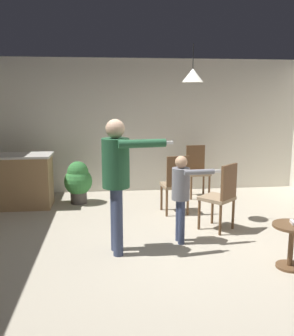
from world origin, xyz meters
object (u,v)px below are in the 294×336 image
at_px(person_adult, 117,172).
at_px(potted_plant_corner, 78,180).
at_px(dining_chair_near_wall, 197,169).
at_px(side_table_by_couch, 291,241).
at_px(dining_chair_centre_back, 221,194).
at_px(kitchen_counter, 17,181).
at_px(spare_remote_on_table, 293,222).
at_px(person_child, 182,189).
at_px(dining_chair_by_counter, 176,182).

distance_m(person_adult, potted_plant_corner, 2.48).
bearing_deg(person_adult, dining_chair_near_wall, 139.43).
xyz_separation_m(dining_chair_near_wall, potted_plant_corner, (-2.29, -0.28, -0.11)).
bearing_deg(side_table_by_couch, dining_chair_centre_back, 108.18).
xyz_separation_m(kitchen_counter, dining_chair_near_wall, (3.36, 0.40, 0.07)).
xyz_separation_m(person_adult, spare_remote_on_table, (1.96, -0.63, -0.50)).
relative_size(kitchen_counter, person_child, 1.06).
bearing_deg(person_adult, person_child, 97.82).
distance_m(side_table_by_couch, potted_plant_corner, 3.95).
height_order(dining_chair_by_counter, dining_chair_centre_back, same).
distance_m(side_table_by_couch, dining_chair_by_counter, 2.34).
height_order(dining_chair_near_wall, potted_plant_corner, dining_chair_near_wall).
bearing_deg(dining_chair_near_wall, potted_plant_corner, 4.03).
bearing_deg(side_table_by_couch, potted_plant_corner, 131.17).
bearing_deg(dining_chair_near_wall, spare_remote_on_table, 92.74).
relative_size(dining_chair_by_counter, dining_chair_near_wall, 1.00).
xyz_separation_m(person_child, dining_chair_near_wall, (0.79, 2.35, -0.19)).
bearing_deg(side_table_by_couch, person_child, 140.68).
distance_m(kitchen_counter, dining_chair_near_wall, 3.38).
height_order(dining_chair_by_counter, spare_remote_on_table, dining_chair_by_counter).
bearing_deg(spare_remote_on_table, dining_chair_by_counter, 114.11).
bearing_deg(dining_chair_near_wall, dining_chair_centre_back, 83.62).
height_order(kitchen_counter, person_child, person_child).
height_order(side_table_by_couch, person_adult, person_adult).
bearing_deg(kitchen_counter, potted_plant_corner, 6.72).
bearing_deg(dining_chair_by_counter, spare_remote_on_table, -71.33).
xyz_separation_m(side_table_by_couch, person_adult, (-1.95, 0.65, 0.72)).
relative_size(person_child, dining_chair_by_counter, 1.19).
relative_size(person_adult, spare_remote_on_table, 12.92).
height_order(person_adult, dining_chair_centre_back, person_adult).
distance_m(person_adult, dining_chair_by_counter, 1.87).
bearing_deg(potted_plant_corner, kitchen_counter, -173.28).
distance_m(person_child, potted_plant_corner, 2.58).
height_order(dining_chair_by_counter, dining_chair_near_wall, same).
bearing_deg(person_adult, potted_plant_corner, -172.58).
distance_m(dining_chair_near_wall, potted_plant_corner, 2.31).
xyz_separation_m(person_adult, potted_plant_corner, (-0.65, 2.32, -0.61)).
distance_m(kitchen_counter, spare_remote_on_table, 4.63).
relative_size(kitchen_counter, dining_chair_by_counter, 1.26).
relative_size(kitchen_counter, side_table_by_couch, 2.42).
bearing_deg(spare_remote_on_table, dining_chair_centre_back, 109.11).
xyz_separation_m(dining_chair_by_counter, dining_chair_centre_back, (0.51, -0.85, 0.00)).
relative_size(potted_plant_corner, spare_remote_on_table, 6.05).
distance_m(dining_chair_near_wall, dining_chair_centre_back, 1.96).
distance_m(dining_chair_by_counter, spare_remote_on_table, 2.32).
height_order(potted_plant_corner, spare_remote_on_table, potted_plant_corner).
relative_size(dining_chair_near_wall, potted_plant_corner, 1.27).
xyz_separation_m(side_table_by_couch, person_child, (-1.09, 0.90, 0.41)).
xyz_separation_m(kitchen_counter, potted_plant_corner, (1.07, 0.13, -0.04)).
distance_m(person_child, dining_chair_by_counter, 1.27).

